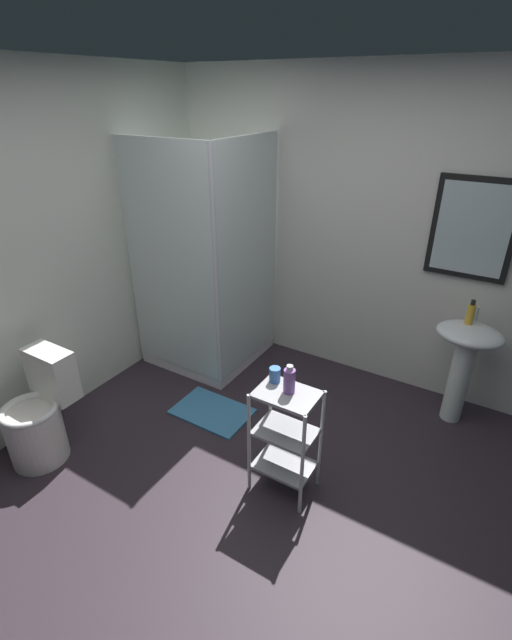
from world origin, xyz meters
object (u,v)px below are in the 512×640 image
object	(u,v)px
toilet	(40,417)
hand_soap_bottle	(471,313)
shower_stall	(210,316)
conditioner_bottle_purple	(289,380)
pedestal_sink	(465,354)
bath_mat	(212,411)
storage_cart	(285,434)
rinse_cup	(275,375)

from	to	relation	value
toilet	hand_soap_bottle	size ratio (longest dim) A/B	4.15
shower_stall	conditioner_bottle_purple	distance (m)	1.67
pedestal_sink	bath_mat	bearing A→B (deg)	-150.31
pedestal_sink	storage_cart	bearing A→B (deg)	-121.60
storage_cart	rinse_cup	bearing A→B (deg)	150.76
shower_stall	pedestal_sink	world-z (taller)	shower_stall
pedestal_sink	bath_mat	size ratio (longest dim) A/B	1.35
conditioner_bottle_purple	shower_stall	bearing A→B (deg)	143.34
hand_soap_bottle	conditioner_bottle_purple	bearing A→B (deg)	-120.23
rinse_cup	bath_mat	bearing A→B (deg)	157.93
pedestal_sink	rinse_cup	distance (m)	1.54
pedestal_sink	toilet	size ratio (longest dim) A/B	1.07
conditioner_bottle_purple	rinse_cup	bearing A→B (deg)	157.80
hand_soap_bottle	bath_mat	distance (m)	2.06
rinse_cup	shower_stall	bearing A→B (deg)	142.09
pedestal_sink	shower_stall	bearing A→B (deg)	-171.89
pedestal_sink	rinse_cup	world-z (taller)	rinse_cup
hand_soap_bottle	bath_mat	bearing A→B (deg)	-149.05
bath_mat	pedestal_sink	bearing A→B (deg)	29.69
shower_stall	toilet	bearing A→B (deg)	-99.41
toilet	bath_mat	bearing A→B (deg)	52.81
shower_stall	pedestal_sink	bearing A→B (deg)	8.11
storage_cart	hand_soap_bottle	bearing A→B (deg)	59.97
shower_stall	storage_cart	bearing A→B (deg)	-37.20
toilet	rinse_cup	size ratio (longest dim) A/B	8.15
rinse_cup	conditioner_bottle_purple	bearing A→B (deg)	-22.20
toilet	rinse_cup	bearing A→B (deg)	24.79
bath_mat	storage_cart	bearing A→B (deg)	-23.14
pedestal_sink	conditioner_bottle_purple	distance (m)	1.51
hand_soap_bottle	conditioner_bottle_purple	distance (m)	1.51
shower_stall	bath_mat	xyz separation A→B (m)	(0.46, -0.63, -0.45)
pedestal_sink	storage_cart	size ratio (longest dim) A/B	1.09
storage_cart	bath_mat	bearing A→B (deg)	156.86
hand_soap_bottle	conditioner_bottle_purple	size ratio (longest dim) A/B	1.02
conditioner_bottle_purple	rinse_cup	xyz separation A→B (m)	(-0.12, 0.05, -0.03)
rinse_cup	bath_mat	xyz separation A→B (m)	(-0.72, 0.29, -0.78)
conditioner_bottle_purple	bath_mat	bearing A→B (deg)	157.91
pedestal_sink	storage_cart	xyz separation A→B (m)	(-0.79, -1.29, -0.14)
toilet	bath_mat	size ratio (longest dim) A/B	1.27
shower_stall	pedestal_sink	distance (m)	2.12
storage_cart	bath_mat	world-z (taller)	storage_cart
toilet	conditioner_bottle_purple	distance (m)	1.76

